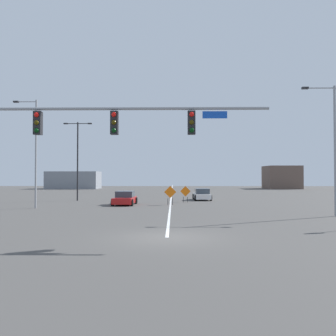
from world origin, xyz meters
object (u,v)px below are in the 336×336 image
street_lamp_near_left (335,139)px  construction_sign_right_shoulder (170,193)px  street_lamp_near_right (78,155)px  street_lamp_mid_right (34,149)px  traffic_signal_assembly (75,130)px  car_red_passing (125,198)px  construction_sign_median_far (185,192)px  car_white_mid (202,195)px

street_lamp_near_left → construction_sign_right_shoulder: 15.51m
street_lamp_near_right → street_lamp_mid_right: street_lamp_mid_right is taller
traffic_signal_assembly → street_lamp_near_right: street_lamp_near_right is taller
street_lamp_mid_right → street_lamp_near_left: 23.73m
construction_sign_right_shoulder → car_red_passing: size_ratio=0.45×
construction_sign_median_far → construction_sign_right_shoulder: 3.81m
traffic_signal_assembly → car_red_passing: 18.96m
street_lamp_mid_right → car_red_passing: bearing=28.3°
street_lamp_near_right → construction_sign_median_far: bearing=-11.0°
car_white_mid → construction_sign_right_shoulder: bearing=-116.9°
street_lamp_mid_right → street_lamp_near_left: (22.99, -5.85, 0.22)m
traffic_signal_assembly → car_white_mid: size_ratio=3.56×
traffic_signal_assembly → street_lamp_near_right: size_ratio=1.58×
car_white_mid → car_red_passing: bearing=-138.6°
car_white_mid → street_lamp_near_left: bearing=-65.1°
street_lamp_near_left → car_white_mid: 19.09m
street_lamp_near_right → car_white_mid: (14.07, 1.30, -4.54)m
street_lamp_near_right → construction_sign_right_shoulder: size_ratio=4.87×
street_lamp_near_right → car_white_mid: size_ratio=2.25×
traffic_signal_assembly → car_white_mid: traffic_signal_assembly is taller
traffic_signal_assembly → construction_sign_right_shoulder: size_ratio=7.67×
construction_sign_right_shoulder → car_red_passing: (-4.36, 0.08, -0.54)m
street_lamp_mid_right → car_white_mid: street_lamp_mid_right is taller
street_lamp_near_left → street_lamp_near_right: bearing=144.7°
construction_sign_right_shoulder → car_white_mid: 7.98m
street_lamp_mid_right → street_lamp_near_left: street_lamp_mid_right is taller
traffic_signal_assembly → construction_sign_median_far: size_ratio=8.17×
street_lamp_near_left → construction_sign_median_far: (-9.81, 13.16, -4.25)m
street_lamp_near_left → car_red_passing: size_ratio=2.20×
street_lamp_near_left → construction_sign_right_shoulder: street_lamp_near_left is taller
street_lamp_near_right → construction_sign_median_far: (12.04, -2.33, -4.09)m
construction_sign_right_shoulder → car_red_passing: construction_sign_right_shoulder is taller
car_red_passing → traffic_signal_assembly: bearing=-89.2°
street_lamp_near_left → street_lamp_mid_right: bearing=165.7°
street_lamp_near_right → construction_sign_right_shoulder: 12.63m
traffic_signal_assembly → construction_sign_right_shoulder: bearing=77.4°
street_lamp_near_right → construction_sign_right_shoulder: street_lamp_near_right is taller
construction_sign_median_far → car_white_mid: 4.18m
construction_sign_right_shoulder → car_white_mid: bearing=63.1°
construction_sign_right_shoulder → car_white_mid: construction_sign_right_shoulder is taller
construction_sign_median_far → construction_sign_right_shoulder: (-1.57, -3.47, 0.08)m
street_lamp_near_right → car_white_mid: 14.84m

